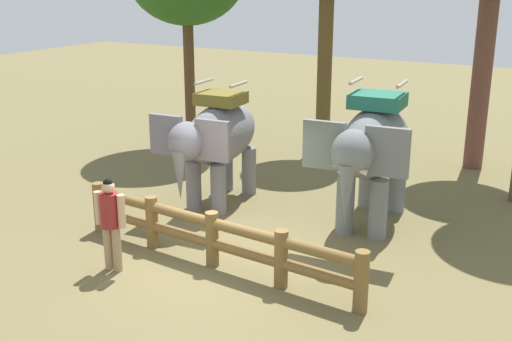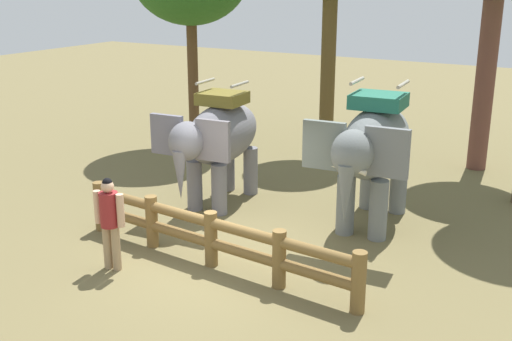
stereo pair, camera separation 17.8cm
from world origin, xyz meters
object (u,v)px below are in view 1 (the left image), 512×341
log_fence (212,235)px  elephant_center (372,147)px  tourist_woman_in_black (110,218)px  elephant_near_left (217,138)px

log_fence → elephant_center: bearing=60.8°
tourist_woman_in_black → log_fence: bearing=34.7°
log_fence → tourist_woman_in_black: tourist_woman_in_black is taller
tourist_woman_in_black → elephant_center: bearing=52.5°
log_fence → elephant_center: elephant_center is taller
elephant_near_left → elephant_center: (3.52, 0.47, 0.13)m
elephant_center → tourist_woman_in_black: 5.50m
elephant_near_left → elephant_center: 3.55m
elephant_near_left → elephant_center: bearing=7.6°
log_fence → elephant_near_left: 3.44m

